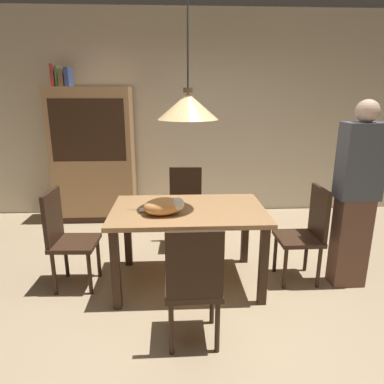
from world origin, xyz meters
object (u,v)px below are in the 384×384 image
object	(u,v)px
chair_far_back	(186,204)
book_red_tall	(54,76)
book_green_slim	(58,76)
book_brown_thick	(63,78)
chair_right_side	(307,230)
pendant_lamp	(188,106)
chair_left_side	(66,235)
book_blue_wide	(69,77)
dining_table	(188,219)
hutch_bookcase	(94,158)
person_standing	(356,196)
cat_sleeping	(164,206)
chair_near_front	(194,282)

from	to	relation	value
chair_far_back	book_red_tall	bearing A→B (deg)	149.54
book_green_slim	book_brown_thick	bearing A→B (deg)	0.00
chair_right_side	pendant_lamp	world-z (taller)	pendant_lamp
chair_left_side	book_blue_wide	world-z (taller)	book_blue_wide
dining_table	chair_far_back	bearing A→B (deg)	89.78
pendant_lamp	dining_table	bearing A→B (deg)	-53.13
book_green_slim	book_brown_thick	xyz separation A→B (m)	(0.06, 0.00, -0.02)
dining_table	chair_left_side	distance (m)	1.14
hutch_bookcase	book_red_tall	bearing A→B (deg)	179.80
person_standing	book_green_slim	bearing A→B (deg)	147.98
book_green_slim	cat_sleeping	bearing A→B (deg)	-54.88
chair_far_back	person_standing	world-z (taller)	person_standing
chair_far_back	book_brown_thick	world-z (taller)	book_brown_thick
book_red_tall	person_standing	bearing A→B (deg)	-31.62
hutch_bookcase	person_standing	xyz separation A→B (m)	(2.76, -1.96, -0.02)
book_brown_thick	hutch_bookcase	bearing A→B (deg)	-0.27
chair_right_side	book_green_slim	distance (m)	3.64
chair_near_front	hutch_bookcase	world-z (taller)	hutch_bookcase
pendant_lamp	chair_right_side	bearing A→B (deg)	0.01
chair_far_back	pendant_lamp	xyz separation A→B (m)	(-0.00, -0.88, 1.15)
book_green_slim	person_standing	bearing A→B (deg)	-32.02
chair_far_back	book_red_tall	xyz separation A→B (m)	(-1.68, 0.99, 1.48)
book_green_slim	person_standing	world-z (taller)	book_green_slim
book_red_tall	book_blue_wide	xyz separation A→B (m)	(0.18, 0.00, -0.02)
hutch_bookcase	cat_sleeping	bearing A→B (deg)	-62.75
chair_right_side	book_brown_thick	bearing A→B (deg)	145.31
cat_sleeping	chair_left_side	bearing A→B (deg)	170.47
dining_table	book_green_slim	xyz separation A→B (m)	(-1.63, 1.87, 1.33)
book_brown_thick	chair_right_side	bearing A→B (deg)	-34.69
chair_left_side	book_red_tall	bearing A→B (deg)	106.50
cat_sleeping	pendant_lamp	xyz separation A→B (m)	(0.21, 0.15, 0.84)
chair_left_side	chair_far_back	size ratio (longest dim) A/B	1.00
dining_table	book_green_slim	size ratio (longest dim) A/B	5.38
dining_table	chair_right_side	world-z (taller)	chair_right_side
book_brown_thick	book_blue_wide	bearing A→B (deg)	0.00
book_red_tall	person_standing	world-z (taller)	book_red_tall
chair_near_front	book_brown_thick	xyz separation A→B (m)	(-1.57, 2.75, 1.45)
chair_left_side	book_brown_thick	distance (m)	2.40
book_red_tall	hutch_bookcase	bearing A→B (deg)	-0.20
pendant_lamp	book_red_tall	world-z (taller)	pendant_lamp
chair_far_back	book_red_tall	distance (m)	2.45
chair_left_side	chair_far_back	bearing A→B (deg)	37.72
dining_table	book_red_tall	distance (m)	2.85
pendant_lamp	hutch_bookcase	size ratio (longest dim) A/B	0.70
dining_table	pendant_lamp	distance (m)	1.01
chair_far_back	person_standing	distance (m)	1.83
chair_far_back	book_blue_wide	xyz separation A→B (m)	(-1.50, 0.99, 1.46)
dining_table	person_standing	xyz separation A→B (m)	(1.51, -0.10, 0.22)
chair_far_back	book_green_slim	distance (m)	2.41
chair_left_side	chair_near_front	bearing A→B (deg)	-37.98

